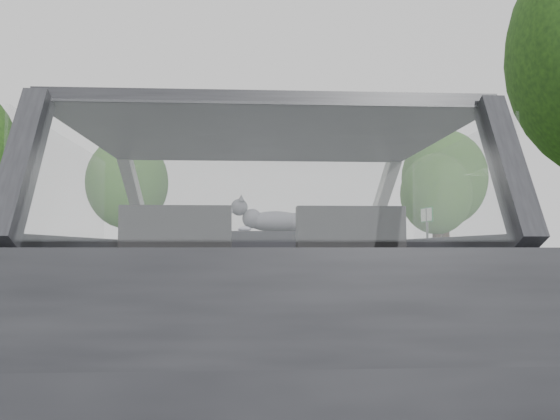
{
  "coord_description": "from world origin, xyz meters",
  "views": [
    {
      "loc": [
        -0.07,
        -2.91,
        0.9
      ],
      "look_at": [
        0.13,
        0.54,
        1.14
      ],
      "focal_mm": 35.0,
      "sensor_mm": 36.0,
      "label": 1
    }
  ],
  "objects": [
    {
      "name": "guardrail",
      "position": [
        4.3,
        10.0,
        0.58
      ],
      "size": [
        0.05,
        90.0,
        0.32
      ],
      "primitive_type": "cube",
      "color": "#A1A4AA",
      "rests_on": "ground"
    },
    {
      "name": "tree_3",
      "position": [
        13.0,
        32.82,
        4.27
      ],
      "size": [
        6.08,
        6.08,
        8.54
      ],
      "primitive_type": null,
      "rotation": [
        0.0,
        0.0,
        -0.08
      ],
      "color": "black",
      "rests_on": "ground"
    },
    {
      "name": "subject_car",
      "position": [
        0.0,
        0.0,
        0.72
      ],
      "size": [
        1.8,
        4.0,
        1.45
      ],
      "primitive_type": "cube",
      "color": "black",
      "rests_on": "ground"
    },
    {
      "name": "tree_2",
      "position": [
        10.47,
        27.29,
        3.03
      ],
      "size": [
        5.04,
        5.04,
        6.05
      ],
      "primitive_type": null,
      "rotation": [
        0.0,
        0.0,
        -0.32
      ],
      "color": "black",
      "rests_on": "ground"
    },
    {
      "name": "other_car",
      "position": [
        -0.94,
        21.23,
        0.82
      ],
      "size": [
        2.01,
        4.98,
        1.63
      ],
      "primitive_type": "imported",
      "rotation": [
        0.0,
        0.0,
        0.01
      ],
      "color": "#A3A8B5",
      "rests_on": "ground"
    },
    {
      "name": "cat",
      "position": [
        0.1,
        0.64,
        1.08
      ],
      "size": [
        0.54,
        0.21,
        0.24
      ],
      "primitive_type": "ellipsoid",
      "rotation": [
        0.0,
        0.0,
        0.09
      ],
      "color": "gray",
      "rests_on": "dashboard"
    },
    {
      "name": "driver_seat",
      "position": [
        -0.4,
        -0.29,
        0.88
      ],
      "size": [
        0.5,
        0.72,
        0.42
      ],
      "primitive_type": "cube",
      "color": "black",
      "rests_on": "subject_car"
    },
    {
      "name": "tree_6",
      "position": [
        -7.55,
        30.76,
        3.76
      ],
      "size": [
        5.61,
        5.61,
        7.51
      ],
      "primitive_type": null,
      "rotation": [
        0.0,
        0.0,
        0.14
      ],
      "color": "black",
      "rests_on": "ground"
    },
    {
      "name": "dashboard",
      "position": [
        0.0,
        0.62,
        0.85
      ],
      "size": [
        1.58,
        0.45,
        0.3
      ],
      "primitive_type": "cube",
      "color": "black",
      "rests_on": "subject_car"
    },
    {
      "name": "highway_sign",
      "position": [
        7.41,
        19.66,
        1.3
      ],
      "size": [
        0.26,
        1.04,
        2.59
      ],
      "primitive_type": "cube",
      "rotation": [
        0.0,
        0.0,
        0.15
      ],
      "color": "#0F6D26",
      "rests_on": "ground"
    },
    {
      "name": "steering_wheel",
      "position": [
        -0.4,
        0.33,
        0.92
      ],
      "size": [
        0.36,
        0.36,
        0.04
      ],
      "primitive_type": "torus",
      "color": "black",
      "rests_on": "dashboard"
    },
    {
      "name": "passenger_seat",
      "position": [
        0.4,
        -0.29,
        0.88
      ],
      "size": [
        0.5,
        0.72,
        0.42
      ],
      "primitive_type": "cube",
      "color": "black",
      "rests_on": "subject_car"
    }
  ]
}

